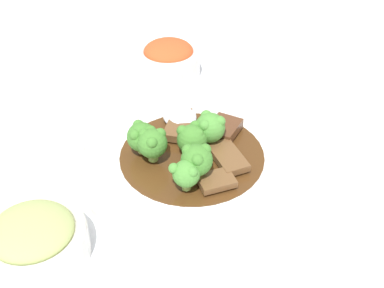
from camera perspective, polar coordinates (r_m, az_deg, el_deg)
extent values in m
plane|color=silver|center=(0.72, 0.00, -2.13)|extent=(4.00, 4.00, 0.00)
cylinder|color=white|center=(0.71, 0.00, -1.70)|extent=(0.31, 0.31, 0.01)
torus|color=white|center=(0.71, 0.00, -1.27)|extent=(0.31, 0.31, 0.01)
cylinder|color=#4C2D14|center=(0.71, 0.00, -1.22)|extent=(0.19, 0.19, 0.00)
cube|color=brown|center=(0.72, 0.03, 0.81)|extent=(0.06, 0.05, 0.01)
cube|color=brown|center=(0.75, -1.54, 2.12)|extent=(0.07, 0.03, 0.01)
cube|color=#56331E|center=(0.74, 3.43, 1.68)|extent=(0.05, 0.05, 0.01)
cube|color=brown|center=(0.66, 2.61, -3.94)|extent=(0.05, 0.05, 0.01)
cube|color=brown|center=(0.69, 3.76, -1.62)|extent=(0.07, 0.07, 0.01)
cylinder|color=#8EB756|center=(0.71, -0.13, -0.53)|extent=(0.01, 0.01, 0.01)
sphere|color=#427F2D|center=(0.69, -0.13, 0.65)|extent=(0.04, 0.04, 0.04)
sphere|color=#427F2D|center=(0.70, 0.17, 1.95)|extent=(0.02, 0.02, 0.02)
sphere|color=#427F2D|center=(0.69, -1.13, 1.23)|extent=(0.02, 0.02, 0.02)
sphere|color=#427F2D|center=(0.68, 0.57, 0.91)|extent=(0.02, 0.02, 0.02)
cylinder|color=#8EB756|center=(0.71, -5.29, -0.48)|extent=(0.01, 0.01, 0.01)
sphere|color=#427F2D|center=(0.70, -5.38, 0.75)|extent=(0.04, 0.04, 0.04)
sphere|color=#427F2D|center=(0.70, -5.75, 2.01)|extent=(0.01, 0.01, 0.01)
sphere|color=#427F2D|center=(0.68, -6.11, 0.97)|extent=(0.01, 0.01, 0.01)
sphere|color=#427F2D|center=(0.69, -4.44, 1.39)|extent=(0.01, 0.01, 0.01)
cylinder|color=#7FA84C|center=(0.69, -4.17, -1.25)|extent=(0.01, 0.01, 0.01)
sphere|color=#427F2D|center=(0.68, -4.25, 0.06)|extent=(0.04, 0.04, 0.04)
sphere|color=#427F2D|center=(0.68, -5.16, 1.05)|extent=(0.01, 0.01, 0.01)
sphere|color=#427F2D|center=(0.66, -4.30, 0.14)|extent=(0.01, 0.01, 0.01)
sphere|color=#427F2D|center=(0.68, -3.41, 1.11)|extent=(0.01, 0.01, 0.01)
cylinder|color=#7FA84C|center=(0.65, -0.60, -4.37)|extent=(0.01, 0.01, 0.01)
sphere|color=#4C8E38|center=(0.64, -0.61, -3.18)|extent=(0.03, 0.03, 0.03)
sphere|color=#4C8E38|center=(0.63, -1.56, -2.68)|extent=(0.01, 0.01, 0.01)
sphere|color=#4C8E38|center=(0.63, 0.03, -3.01)|extent=(0.01, 0.01, 0.01)
sphere|color=#4C8E38|center=(0.64, -0.34, -1.95)|extent=(0.01, 0.01, 0.01)
cylinder|color=#7FA84C|center=(0.72, 1.90, 0.37)|extent=(0.01, 0.01, 0.01)
sphere|color=#4C8E38|center=(0.70, 1.93, 1.76)|extent=(0.04, 0.04, 0.04)
sphere|color=#4C8E38|center=(0.69, 1.35, 2.00)|extent=(0.02, 0.02, 0.02)
sphere|color=#4C8E38|center=(0.69, 2.98, 2.41)|extent=(0.02, 0.02, 0.02)
sphere|color=#4C8E38|center=(0.70, 1.53, 3.04)|extent=(0.02, 0.02, 0.02)
cylinder|color=#8EB756|center=(0.66, 0.50, -3.23)|extent=(0.01, 0.01, 0.02)
sphere|color=#427F2D|center=(0.65, 0.51, -1.73)|extent=(0.04, 0.04, 0.04)
sphere|color=#427F2D|center=(0.63, 0.59, -1.69)|extent=(0.01, 0.01, 0.01)
sphere|color=#427F2D|center=(0.64, 1.42, -0.61)|extent=(0.01, 0.01, 0.01)
sphere|color=#427F2D|center=(0.64, -0.46, -0.68)|extent=(0.01, 0.01, 0.01)
ellipsoid|color=silver|center=(0.76, -1.34, 3.05)|extent=(0.08, 0.08, 0.01)
cylinder|color=silver|center=(0.84, -2.77, 6.64)|extent=(0.12, 0.07, 0.01)
cylinder|color=white|center=(0.90, -2.45, 7.44)|extent=(0.06, 0.06, 0.01)
cylinder|color=white|center=(0.89, -2.48, 8.47)|extent=(0.10, 0.10, 0.04)
torus|color=white|center=(0.88, -2.52, 9.69)|extent=(0.10, 0.10, 0.01)
ellipsoid|color=#D14C23|center=(0.88, -2.53, 9.87)|extent=(0.08, 0.08, 0.03)
cylinder|color=white|center=(0.63, -16.13, -11.16)|extent=(0.06, 0.06, 0.01)
cylinder|color=white|center=(0.62, -16.39, -10.20)|extent=(0.12, 0.12, 0.04)
torus|color=white|center=(0.60, -16.70, -9.02)|extent=(0.12, 0.12, 0.01)
ellipsoid|color=#A3B266|center=(0.60, -16.75, -8.85)|extent=(0.09, 0.09, 0.03)
cylinder|color=white|center=(0.79, 15.49, 1.15)|extent=(0.08, 0.08, 0.01)
torus|color=white|center=(0.79, 15.55, 1.44)|extent=(0.08, 0.08, 0.01)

